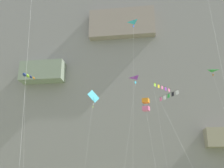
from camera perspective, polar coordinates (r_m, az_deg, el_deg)
The scene contains 9 objects.
cliff_face at distance 77.04m, azimuth 3.28°, elevation 1.60°, with size 180.00×29.34×59.37m.
kite_delta_mid_right at distance 50.27m, azimuth 21.62°, elevation 1.47°, with size 2.60×5.39×19.61m.
kite_delta_low_left at distance 50.57m, azimuth 5.06°, elevation 11.93°, with size 1.92×6.80×29.55m.
kite_banner_low_right at distance 47.32m, azimuth 11.17°, elevation -1.30°, with size 3.43×6.75×17.57m.
kite_box_high_right at distance 41.86m, azimuth 7.60°, elevation -4.63°, with size 1.96×5.31×13.95m.
kite_delta_low_center at distance 48.30m, azimuth 5.59°, elevation -0.03°, with size 3.82×5.38×18.80m.
kite_diamond_near_cliff at distance 49.69m, azimuth -4.20°, elevation -3.02°, with size 2.08×4.22×17.83m.
kite_windsock_mid_left at distance 54.33m, azimuth -18.40°, elevation 1.73°, with size 3.42×6.01×21.71m.
kite_banner_upper_right at distance 34.63m, azimuth 12.74°, elevation -3.26°, with size 3.95×6.09×12.52m.
Camera 1 is at (5.15, -10.59, 2.67)m, focal length 40.86 mm.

